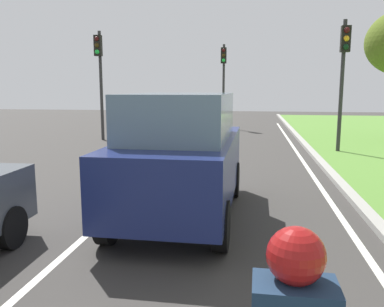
{
  "coord_description": "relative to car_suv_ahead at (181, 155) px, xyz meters",
  "views": [
    {
      "loc": [
        1.93,
        2.47,
        2.38
      ],
      "look_at": [
        0.86,
        9.56,
        1.2
      ],
      "focal_mm": 37.52,
      "sensor_mm": 36.0,
      "label": 1
    }
  ],
  "objects": [
    {
      "name": "curb_right",
      "position": [
        3.44,
        4.42,
        -1.11
      ],
      "size": [
        0.24,
        48.0,
        0.12
      ],
      "primitive_type": "cube",
      "color": "#9E9B93",
      "rests_on": "ground"
    },
    {
      "name": "traffic_light_overhead_left",
      "position": [
        -5.55,
        10.36,
        2.15
      ],
      "size": [
        0.32,
        0.5,
        4.87
      ],
      "color": "#2D2D2D",
      "rests_on": "ground"
    },
    {
      "name": "traffic_light_near_right",
      "position": [
        4.43,
        8.11,
        2.06
      ],
      "size": [
        0.32,
        0.5,
        4.76
      ],
      "color": "#2D2D2D",
      "rests_on": "ground"
    },
    {
      "name": "lane_line_center",
      "position": [
        -1.36,
        4.42,
        -1.16
      ],
      "size": [
        0.12,
        32.0,
        0.01
      ],
      "primitive_type": "cube",
      "color": "silver",
      "rests_on": "ground"
    },
    {
      "name": "traffic_light_far_median",
      "position": [
        -0.47,
        16.87,
        2.16
      ],
      "size": [
        0.32,
        0.5,
        4.88
      ],
      "color": "#2D2D2D",
      "rests_on": "ground"
    },
    {
      "name": "ground_plane",
      "position": [
        -0.66,
        4.42,
        -1.17
      ],
      "size": [
        60.0,
        60.0,
        0.0
      ],
      "primitive_type": "plane",
      "color": "#383533"
    },
    {
      "name": "lane_line_right_edge",
      "position": [
        2.94,
        4.42,
        -1.16
      ],
      "size": [
        0.12,
        32.0,
        0.01
      ],
      "primitive_type": "cube",
      "color": "silver",
      "rests_on": "ground"
    },
    {
      "name": "car_suv_ahead",
      "position": [
        0.0,
        0.0,
        0.0
      ],
      "size": [
        2.01,
        4.52,
        2.28
      ],
      "rotation": [
        0.0,
        0.0,
        -0.01
      ],
      "color": "navy",
      "rests_on": "ground"
    }
  ]
}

